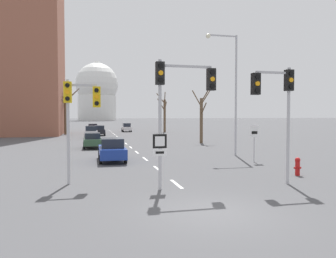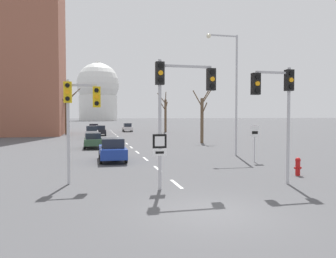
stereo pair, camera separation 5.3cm
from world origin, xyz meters
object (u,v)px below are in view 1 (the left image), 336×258
object	(u,v)px
traffic_signal_near_left	(78,105)
sedan_near_right	(112,150)
speed_limit_sign	(254,137)
sedan_far_left	(127,127)
traffic_signal_centre_tall	(178,91)
traffic_signal_near_right	(278,96)
route_sign_post	(160,151)
sedan_near_left	(93,128)
street_lamp_right	(231,83)
sedan_far_right	(91,132)
sedan_mid_centre	(100,130)
sedan_distant_centre	(93,140)
fire_hydrant	(298,166)

from	to	relation	value
traffic_signal_near_left	sedan_near_right	distance (m)	8.08
speed_limit_sign	sedan_far_left	bearing A→B (deg)	95.11
traffic_signal_centre_tall	sedan_far_left	distance (m)	51.38
traffic_signal_centre_tall	traffic_signal_near_right	distance (m)	4.64
sedan_far_left	traffic_signal_near_left	bearing A→B (deg)	-98.52
route_sign_post	sedan_near_left	bearing A→B (deg)	92.88
street_lamp_right	sedan_far_right	distance (m)	26.10
traffic_signal_near_left	sedan_mid_centre	world-z (taller)	traffic_signal_near_left
sedan_near_right	sedan_distant_centre	world-z (taller)	sedan_near_right
fire_hydrant	sedan_distant_centre	world-z (taller)	sedan_distant_centre
traffic_signal_near_right	sedan_far_left	world-z (taller)	traffic_signal_near_right
fire_hydrant	sedan_far_right	world-z (taller)	sedan_far_right
sedan_far_left	sedan_far_right	xyz separation A→B (m)	(-6.82, -17.53, 0.03)
traffic_signal_centre_tall	fire_hydrant	distance (m)	8.01
traffic_signal_near_left	sedan_near_left	size ratio (longest dim) A/B	1.16
speed_limit_sign	sedan_mid_centre	bearing A→B (deg)	106.02
sedan_far_right	traffic_signal_near_right	bearing A→B (deg)	-76.24
street_lamp_right	sedan_far_right	xyz separation A→B (m)	(-10.72, 23.29, -4.88)
speed_limit_sign	sedan_near_right	bearing A→B (deg)	164.00
sedan_distant_centre	route_sign_post	bearing A→B (deg)	-81.90
fire_hydrant	traffic_signal_centre_tall	bearing A→B (deg)	-167.52
fire_hydrant	sedan_far_left	world-z (taller)	sedan_far_left
speed_limit_sign	sedan_near_left	world-z (taller)	speed_limit_sign
traffic_signal_near_right	sedan_near_right	xyz separation A→B (m)	(-6.87, 9.56, -3.26)
traffic_signal_near_left	sedan_far_left	xyz separation A→B (m)	(7.36, 49.15, -2.79)
traffic_signal_near_left	street_lamp_right	size ratio (longest dim) A/B	0.51
sedan_near_left	sedan_distant_centre	size ratio (longest dim) A/B	1.05
sedan_near_left	sedan_far_left	xyz separation A→B (m)	(6.50, 0.91, 0.01)
traffic_signal_near_left	fire_hydrant	xyz separation A→B (m)	(11.15, -0.48, -3.11)
traffic_signal_near_left	fire_hydrant	distance (m)	11.59
sedan_near_left	sedan_near_right	distance (m)	40.94
traffic_signal_near_right	fire_hydrant	distance (m)	4.58
speed_limit_sign	fire_hydrant	bearing A→B (deg)	-92.22
route_sign_post	sedan_distant_centre	world-z (taller)	route_sign_post
traffic_signal_centre_tall	sedan_mid_centre	world-z (taller)	traffic_signal_centre_tall
sedan_near_right	sedan_distant_centre	size ratio (longest dim) A/B	1.08
street_lamp_right	sedan_far_left	distance (m)	41.31
sedan_mid_centre	sedan_far_right	xyz separation A→B (m)	(-1.33, -6.01, 0.07)
traffic_signal_near_left	sedan_mid_centre	distance (m)	37.78
traffic_signal_near_right	sedan_far_right	world-z (taller)	traffic_signal_near_right
sedan_far_left	sedan_far_right	world-z (taller)	sedan_far_right
sedan_mid_centre	sedan_far_right	size ratio (longest dim) A/B	0.99
traffic_signal_centre_tall	sedan_near_left	distance (m)	50.48
speed_limit_sign	street_lamp_right	world-z (taller)	street_lamp_right
traffic_signal_near_right	route_sign_post	size ratio (longest dim) A/B	2.21
traffic_signal_centre_tall	speed_limit_sign	world-z (taller)	traffic_signal_centre_tall
route_sign_post	street_lamp_right	world-z (taller)	street_lamp_right
traffic_signal_near_left	speed_limit_sign	xyz separation A→B (m)	(11.35, 4.62, -1.91)
traffic_signal_near_right	sedan_near_left	size ratio (longest dim) A/B	1.29
sedan_distant_centre	traffic_signal_near_right	bearing A→B (deg)	-67.04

